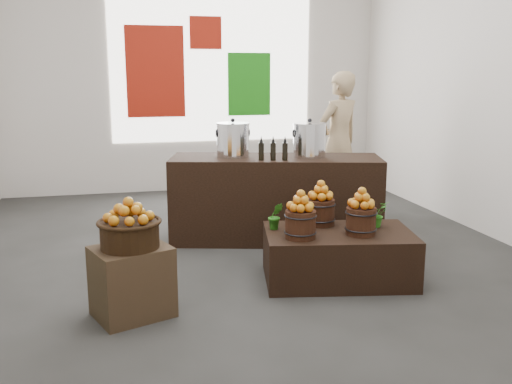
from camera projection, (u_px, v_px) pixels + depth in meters
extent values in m
plane|color=#31312F|center=(240.00, 253.00, 6.10)|extent=(7.00, 7.00, 0.00)
cube|color=beige|center=(193.00, 65.00, 9.01)|extent=(6.00, 0.04, 4.00)
cube|color=white|center=(212.00, 65.00, 9.06)|extent=(3.20, 0.02, 2.40)
cube|color=maroon|center=(155.00, 72.00, 8.86)|extent=(0.90, 0.04, 1.40)
cube|color=#1A7C13|center=(249.00, 84.00, 9.25)|extent=(0.70, 0.04, 1.00)
cube|color=maroon|center=(206.00, 33.00, 8.92)|extent=(0.50, 0.04, 0.50)
cube|color=#442E1F|center=(132.00, 282.00, 4.50)|extent=(0.70, 0.64, 0.57)
cylinder|color=black|center=(130.00, 235.00, 4.42)|extent=(0.45, 0.45, 0.21)
cube|color=black|center=(338.00, 256.00, 5.30)|extent=(1.48, 1.06, 0.47)
cylinder|color=#36190E|center=(300.00, 224.00, 5.02)|extent=(0.27, 0.27, 0.25)
cylinder|color=#36190E|center=(361.00, 221.00, 5.13)|extent=(0.27, 0.27, 0.25)
cylinder|color=#36190E|center=(320.00, 212.00, 5.46)|extent=(0.27, 0.27, 0.25)
imported|color=#226715|center=(376.00, 214.00, 5.39)|extent=(0.27, 0.26, 0.25)
imported|color=#226715|center=(276.00, 216.00, 5.30)|extent=(0.15, 0.12, 0.25)
cube|color=black|center=(275.00, 199.00, 6.52)|extent=(2.47, 1.33, 0.96)
cylinder|color=silver|center=(233.00, 141.00, 6.39)|extent=(0.36, 0.36, 0.36)
cylinder|color=silver|center=(309.00, 141.00, 6.37)|extent=(0.36, 0.36, 0.36)
imported|color=tan|center=(338.00, 142.00, 7.88)|extent=(0.82, 0.70, 1.91)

